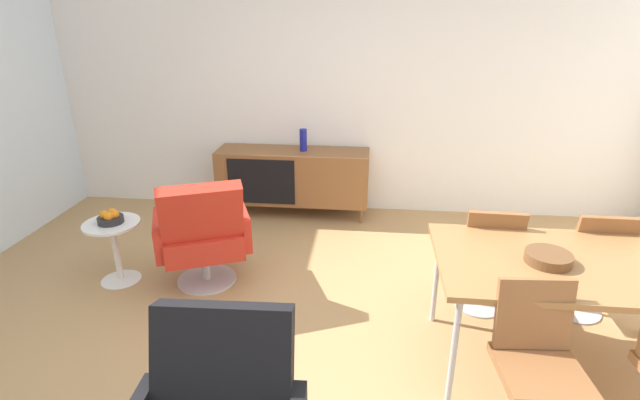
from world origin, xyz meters
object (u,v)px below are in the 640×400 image
Objects in this scene: vase_cobalt at (303,140)px; wooden_bowl_on_table at (548,258)px; sideboard at (293,176)px; fruit_bowl at (110,218)px; dining_chair_front_left at (537,361)px; lounge_chair_red at (203,233)px; side_table_round at (115,245)px; dining_chair_back_left at (487,254)px; dining_table at (576,268)px; dining_chair_back_right at (591,259)px.

vase_cobalt is 0.89× the size of wooden_bowl_on_table.
fruit_bowl is at bearing -128.75° from sideboard.
sideboard is 6.15× the size of wooden_bowl_on_table.
vase_cobalt is at bearing 119.31° from dining_chair_front_left.
lounge_chair_red is 0.76m from side_table_round.
dining_chair_back_left is 1.65× the size of side_table_round.
dining_table is (1.90, -2.20, -0.14)m from vase_cobalt.
dining_chair_back_right is at bearing -0.00° from dining_chair_back_left.
dining_chair_front_left is at bearing -23.34° from side_table_round.
dining_chair_back_left is (-0.35, 0.56, -0.23)m from dining_table.
fruit_bowl is (-2.88, 0.13, 0.09)m from dining_chair_back_left.
dining_chair_back_right is (2.25, -1.64, -0.37)m from vase_cobalt.
vase_cobalt is at bearing 0.93° from sideboard.
sideboard is 2.88m from dining_chair_back_right.
dining_chair_back_right is at bearing -2.01° from side_table_round.
vase_cobalt is 1.15× the size of fruit_bowl.
dining_chair_back_left is at bearing 180.00° from dining_chair_back_right.
vase_cobalt is 0.27× the size of dining_chair_back_right.
lounge_chair_red reaches higher than sideboard.
sideboard is 1.95m from side_table_round.
dining_chair_front_left is at bearing -30.25° from lounge_chair_red.
vase_cobalt is 2.81m from dining_chair_back_right.
dining_chair_back_right is 4.28× the size of fruit_bowl.
wooden_bowl_on_table is at bearing -50.39° from sideboard.
lounge_chair_red is 1.82× the size of side_table_round.
dining_chair_front_left is 1.00× the size of dining_chair_back_left.
wooden_bowl_on_table is at bearing -131.92° from dining_chair_back_right.
fruit_bowl reaches higher than side_table_round.
sideboard is 3.00m from dining_table.
dining_chair_front_left is 1.00× the size of dining_chair_back_right.
wooden_bowl_on_table is 0.50× the size of side_table_round.
dining_chair_front_left reaches higher than dining_table.
lounge_chair_red is (-2.84, 0.13, -0.00)m from dining_chair_back_right.
sideboard is 0.41m from vase_cobalt.
wooden_bowl_on_table is at bearing -171.26° from dining_table.
sideboard is at bearing 135.47° from dining_chair_back_left.
side_table_round is at bearing -128.79° from sideboard.
vase_cobalt reaches higher than wooden_bowl_on_table.
dining_table is 0.70m from dining_chair_front_left.
dining_table reaches higher than side_table_round.
fruit_bowl is at bearing -179.67° from lounge_chair_red.
lounge_chair_red is (-2.32, 0.72, -0.30)m from wooden_bowl_on_table.
vase_cobalt is 1.67m from lounge_chair_red.
dining_chair_front_left and dining_chair_back_right have the same top height.
lounge_chair_red is at bearing 177.39° from dining_chair_back_right.
dining_chair_back_left is 0.90× the size of lounge_chair_red.
lounge_chair_red reaches higher than dining_table.
side_table_round is (-0.74, -0.00, -0.15)m from lounge_chair_red.
dining_chair_back_left is 2.15m from lounge_chair_red.
vase_cobalt is at bearing 48.68° from side_table_round.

